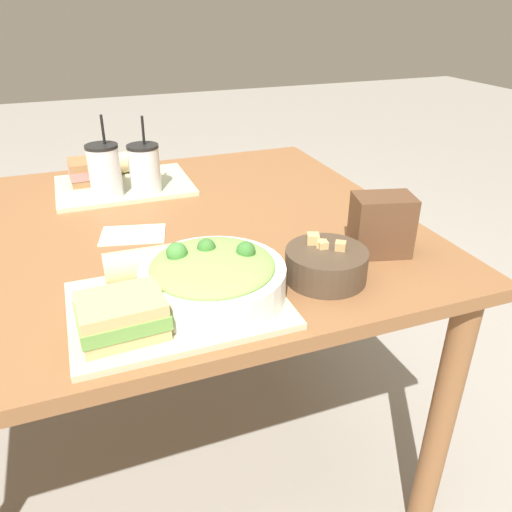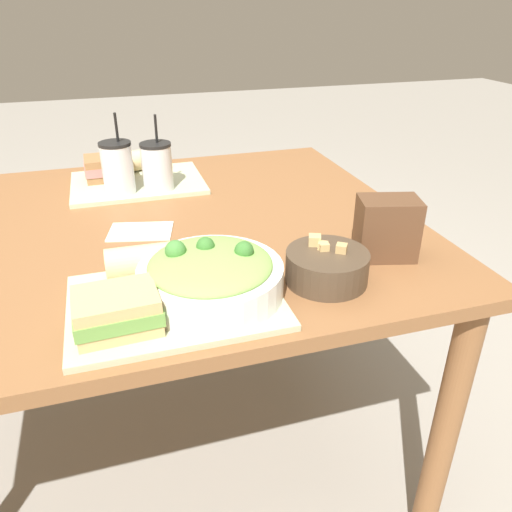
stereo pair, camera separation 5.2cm
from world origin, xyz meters
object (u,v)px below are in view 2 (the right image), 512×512
(drink_cup_dark, at_px, (118,169))
(napkin_folded, at_px, (141,231))
(baguette_near, at_px, (155,259))
(drink_cup_red, at_px, (157,168))
(chip_bag, at_px, (387,228))
(soup_bowl, at_px, (327,266))
(sandwich_far, at_px, (108,167))
(salad_bowl, at_px, (211,274))
(baguette_far, at_px, (140,160))
(sandwich_near, at_px, (117,311))

(drink_cup_dark, distance_m, napkin_folded, 0.26)
(baguette_near, distance_m, drink_cup_red, 0.48)
(chip_bag, bearing_deg, napkin_folded, 165.17)
(soup_bowl, distance_m, drink_cup_dark, 0.67)
(chip_bag, bearing_deg, sandwich_far, 143.90)
(sandwich_far, xyz_separation_m, drink_cup_dark, (0.02, -0.13, 0.03))
(drink_cup_dark, xyz_separation_m, napkin_folded, (0.03, -0.24, -0.08))
(soup_bowl, bearing_deg, napkin_folded, 134.24)
(salad_bowl, distance_m, chip_bag, 0.39)
(baguette_near, bearing_deg, drink_cup_red, -6.61)
(napkin_folded, bearing_deg, baguette_far, 84.16)
(sandwich_near, relative_size, sandwich_far, 1.05)
(salad_bowl, xyz_separation_m, napkin_folded, (-0.10, 0.33, -0.05))
(baguette_far, height_order, drink_cup_red, drink_cup_red)
(drink_cup_red, bearing_deg, drink_cup_dark, -180.00)
(chip_bag, height_order, napkin_folded, chip_bag)
(baguette_near, relative_size, drink_cup_dark, 0.83)
(baguette_near, height_order, drink_cup_red, drink_cup_red)
(chip_bag, bearing_deg, drink_cup_red, 142.62)
(sandwich_far, height_order, drink_cup_dark, drink_cup_dark)
(salad_bowl, height_order, soup_bowl, salad_bowl)
(salad_bowl, distance_m, drink_cup_red, 0.57)
(soup_bowl, height_order, napkin_folded, soup_bowl)
(soup_bowl, distance_m, baguette_near, 0.33)
(salad_bowl, relative_size, drink_cup_red, 1.27)
(sandwich_near, relative_size, drink_cup_dark, 0.66)
(baguette_near, relative_size, drink_cup_red, 0.87)
(sandwich_far, xyz_separation_m, drink_cup_red, (0.13, -0.13, 0.03))
(sandwich_far, distance_m, chip_bag, 0.83)
(baguette_far, relative_size, drink_cup_dark, 0.70)
(drink_cup_dark, bearing_deg, sandwich_far, 100.28)
(baguette_far, bearing_deg, baguette_near, 157.41)
(soup_bowl, height_order, drink_cup_dark, drink_cup_dark)
(baguette_near, xyz_separation_m, baguette_far, (0.03, 0.66, 0.00))
(baguette_near, bearing_deg, salad_bowl, -138.48)
(sandwich_near, bearing_deg, chip_bag, 9.01)
(soup_bowl, relative_size, sandwich_far, 1.17)
(sandwich_far, bearing_deg, drink_cup_red, -47.57)
(salad_bowl, height_order, sandwich_far, salad_bowl)
(baguette_near, height_order, drink_cup_dark, drink_cup_dark)
(chip_bag, distance_m, napkin_folded, 0.55)
(baguette_near, relative_size, chip_bag, 1.29)
(sandwich_near, bearing_deg, baguette_near, 61.03)
(salad_bowl, bearing_deg, napkin_folded, 106.28)
(sandwich_far, bearing_deg, drink_cup_dark, -81.19)
(drink_cup_red, relative_size, chip_bag, 1.48)
(salad_bowl, bearing_deg, soup_bowl, 0.01)
(salad_bowl, distance_m, napkin_folded, 0.35)
(soup_bowl, distance_m, baguette_far, 0.81)
(sandwich_far, relative_size, chip_bag, 0.98)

